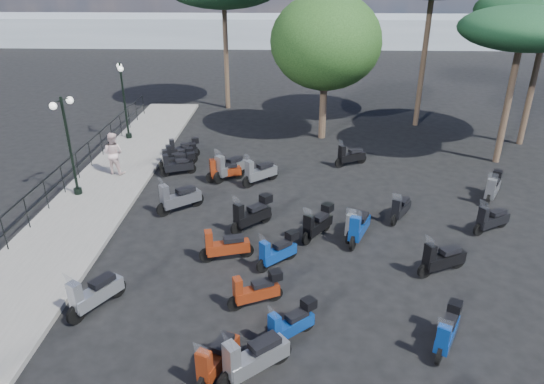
{
  "coord_description": "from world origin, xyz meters",
  "views": [
    {
      "loc": [
        0.71,
        -11.6,
        7.98
      ],
      "look_at": [
        0.18,
        2.92,
        1.2
      ],
      "focal_mm": 32.0,
      "sensor_mm": 36.0,
      "label": 1
    }
  ],
  "objects_px": {
    "scooter_22": "(355,224)",
    "scooter_27": "(400,209)",
    "scooter_20": "(442,259)",
    "pine_3": "(523,29)",
    "scooter_2": "(95,294)",
    "scooter_26": "(447,332)",
    "scooter_9": "(252,214)",
    "scooter_28": "(491,220)",
    "scooter_23": "(350,156)",
    "scooter_8": "(217,359)",
    "scooter_31": "(180,155)",
    "scooter_29": "(493,188)",
    "scooter_13": "(254,359)",
    "scooter_17": "(260,173)",
    "scooter_15": "(278,252)",
    "scooter_30": "(177,159)",
    "lamp_post_1": "(69,140)",
    "scooter_5": "(183,149)",
    "scooter_10": "(224,171)",
    "pedestrian_far": "(113,153)",
    "scooter_16": "(318,224)",
    "scooter_4": "(179,198)",
    "scooter_21": "(359,228)",
    "scooter_3": "(225,247)",
    "scooter_7": "(291,324)",
    "scooter_14": "(256,291)",
    "broadleaf_tree": "(326,42)",
    "scooter_32": "(178,165)"
  },
  "relations": [
    {
      "from": "scooter_13",
      "to": "scooter_23",
      "type": "distance_m",
      "value": 12.74
    },
    {
      "from": "scooter_3",
      "to": "scooter_23",
      "type": "relative_size",
      "value": 1.11
    },
    {
      "from": "scooter_22",
      "to": "scooter_27",
      "type": "xyz_separation_m",
      "value": [
        1.69,
        1.19,
        -0.02
      ]
    },
    {
      "from": "scooter_27",
      "to": "scooter_31",
      "type": "relative_size",
      "value": 0.91
    },
    {
      "from": "scooter_3",
      "to": "scooter_8",
      "type": "relative_size",
      "value": 1.05
    },
    {
      "from": "scooter_23",
      "to": "scooter_8",
      "type": "bearing_deg",
      "value": 134.17
    },
    {
      "from": "scooter_16",
      "to": "scooter_21",
      "type": "distance_m",
      "value": 1.31
    },
    {
      "from": "scooter_5",
      "to": "scooter_26",
      "type": "height_order",
      "value": "scooter_5"
    },
    {
      "from": "scooter_23",
      "to": "lamp_post_1",
      "type": "bearing_deg",
      "value": 81.66
    },
    {
      "from": "scooter_2",
      "to": "scooter_26",
      "type": "xyz_separation_m",
      "value": [
        8.49,
        -1.03,
        -0.03
      ]
    },
    {
      "from": "scooter_26",
      "to": "scooter_23",
      "type": "bearing_deg",
      "value": -56.24
    },
    {
      "from": "scooter_2",
      "to": "scooter_9",
      "type": "bearing_deg",
      "value": -98.26
    },
    {
      "from": "scooter_16",
      "to": "scooter_23",
      "type": "distance_m",
      "value": 6.52
    },
    {
      "from": "scooter_22",
      "to": "pedestrian_far",
      "type": "bearing_deg",
      "value": -0.28
    },
    {
      "from": "pedestrian_far",
      "to": "scooter_16",
      "type": "height_order",
      "value": "pedestrian_far"
    },
    {
      "from": "scooter_31",
      "to": "scooter_32",
      "type": "xyz_separation_m",
      "value": [
        0.15,
        -1.18,
        0.0
      ]
    },
    {
      "from": "scooter_3",
      "to": "scooter_14",
      "type": "distance_m",
      "value": 2.36
    },
    {
      "from": "scooter_16",
      "to": "scooter_17",
      "type": "relative_size",
      "value": 0.98
    },
    {
      "from": "scooter_31",
      "to": "pine_3",
      "type": "relative_size",
      "value": 0.22
    },
    {
      "from": "scooter_13",
      "to": "scooter_2",
      "type": "bearing_deg",
      "value": 24.23
    },
    {
      "from": "scooter_28",
      "to": "scooter_26",
      "type": "bearing_deg",
      "value": 121.01
    },
    {
      "from": "scooter_13",
      "to": "scooter_29",
      "type": "xyz_separation_m",
      "value": [
        8.3,
        9.01,
        -0.03
      ]
    },
    {
      "from": "scooter_20",
      "to": "pine_3",
      "type": "xyz_separation_m",
      "value": [
        4.95,
        8.93,
        5.24
      ]
    },
    {
      "from": "scooter_9",
      "to": "scooter_28",
      "type": "xyz_separation_m",
      "value": [
        7.86,
        0.06,
        -0.08
      ]
    },
    {
      "from": "scooter_13",
      "to": "scooter_23",
      "type": "xyz_separation_m",
      "value": [
        3.37,
        12.28,
        -0.08
      ]
    },
    {
      "from": "scooter_13",
      "to": "scooter_26",
      "type": "height_order",
      "value": "scooter_13"
    },
    {
      "from": "scooter_8",
      "to": "scooter_29",
      "type": "distance_m",
      "value": 12.77
    },
    {
      "from": "scooter_22",
      "to": "pine_3",
      "type": "distance_m",
      "value": 11.26
    },
    {
      "from": "scooter_15",
      "to": "scooter_2",
      "type": "bearing_deg",
      "value": 73.57
    },
    {
      "from": "scooter_22",
      "to": "scooter_30",
      "type": "height_order",
      "value": "scooter_22"
    },
    {
      "from": "scooter_2",
      "to": "scooter_4",
      "type": "bearing_deg",
      "value": -68.46
    },
    {
      "from": "scooter_5",
      "to": "scooter_4",
      "type": "bearing_deg",
      "value": 168.44
    },
    {
      "from": "scooter_30",
      "to": "scooter_27",
      "type": "bearing_deg",
      "value": -137.75
    },
    {
      "from": "scooter_13",
      "to": "scooter_21",
      "type": "relative_size",
      "value": 0.92
    },
    {
      "from": "scooter_27",
      "to": "lamp_post_1",
      "type": "bearing_deg",
      "value": 25.25
    },
    {
      "from": "scooter_17",
      "to": "scooter_20",
      "type": "bearing_deg",
      "value": -179.09
    },
    {
      "from": "scooter_27",
      "to": "scooter_5",
      "type": "bearing_deg",
      "value": -1.09
    },
    {
      "from": "pedestrian_far",
      "to": "scooter_8",
      "type": "height_order",
      "value": "pedestrian_far"
    },
    {
      "from": "scooter_15",
      "to": "scooter_22",
      "type": "bearing_deg",
      "value": -96.43
    },
    {
      "from": "scooter_17",
      "to": "scooter_2",
      "type": "bearing_deg",
      "value": 114.06
    },
    {
      "from": "scooter_14",
      "to": "scooter_21",
      "type": "height_order",
      "value": "scooter_21"
    },
    {
      "from": "scooter_3",
      "to": "scooter_7",
      "type": "distance_m",
      "value": 3.88
    },
    {
      "from": "broadleaf_tree",
      "to": "pine_3",
      "type": "height_order",
      "value": "broadleaf_tree"
    },
    {
      "from": "scooter_9",
      "to": "scooter_16",
      "type": "distance_m",
      "value": 2.2
    },
    {
      "from": "scooter_22",
      "to": "scooter_27",
      "type": "height_order",
      "value": "scooter_22"
    },
    {
      "from": "scooter_5",
      "to": "scooter_17",
      "type": "distance_m",
      "value": 4.56
    },
    {
      "from": "scooter_5",
      "to": "scooter_23",
      "type": "relative_size",
      "value": 1.01
    },
    {
      "from": "pedestrian_far",
      "to": "scooter_20",
      "type": "relative_size",
      "value": 1.13
    },
    {
      "from": "scooter_10",
      "to": "scooter_2",
      "type": "bearing_deg",
      "value": 144.21
    },
    {
      "from": "scooter_9",
      "to": "scooter_26",
      "type": "relative_size",
      "value": 0.99
    }
  ]
}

